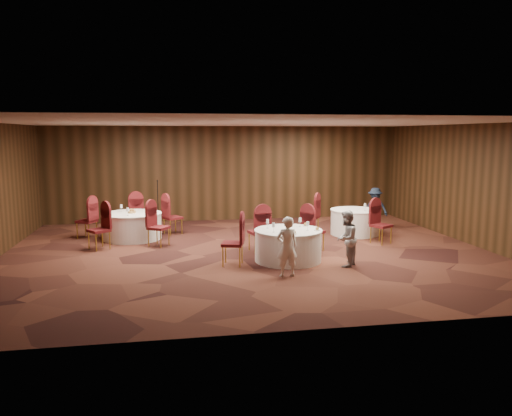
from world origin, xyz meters
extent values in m
plane|color=black|center=(0.00, 0.00, 0.00)|extent=(12.00, 12.00, 0.00)
plane|color=silver|center=(0.00, 0.00, 3.20)|extent=(12.00, 12.00, 0.00)
plane|color=black|center=(0.00, 5.00, 1.60)|extent=(12.00, 0.00, 12.00)
plane|color=black|center=(0.00, -5.00, 1.60)|extent=(12.00, 0.00, 12.00)
plane|color=black|center=(6.00, 0.00, 1.60)|extent=(0.00, 10.00, 10.00)
cylinder|color=white|center=(0.76, -0.90, 0.36)|extent=(1.54, 1.54, 0.72)
cylinder|color=white|center=(0.76, -0.90, 0.72)|extent=(1.57, 1.57, 0.03)
cylinder|color=white|center=(-2.97, 2.26, 0.36)|extent=(1.61, 1.61, 0.72)
cylinder|color=white|center=(-2.97, 2.26, 0.72)|extent=(1.64, 1.64, 0.03)
cylinder|color=white|center=(3.44, 1.79, 0.36)|extent=(1.41, 1.41, 0.72)
cylinder|color=white|center=(3.44, 1.79, 0.72)|extent=(1.44, 1.44, 0.03)
cylinder|color=silver|center=(0.33, -0.64, 0.74)|extent=(0.06, 0.06, 0.01)
cylinder|color=silver|center=(0.33, -0.64, 0.80)|extent=(0.01, 0.01, 0.11)
cone|color=silver|center=(0.33, -0.64, 0.91)|extent=(0.08, 0.08, 0.10)
cylinder|color=silver|center=(0.64, -1.30, 0.74)|extent=(0.06, 0.06, 0.01)
cylinder|color=silver|center=(0.64, -1.30, 0.80)|extent=(0.01, 0.01, 0.11)
cone|color=silver|center=(0.64, -1.30, 0.91)|extent=(0.08, 0.08, 0.10)
cylinder|color=silver|center=(1.17, -1.11, 0.74)|extent=(0.06, 0.06, 0.01)
cylinder|color=silver|center=(1.17, -1.11, 0.80)|extent=(0.01, 0.01, 0.11)
cone|color=silver|center=(1.17, -1.11, 0.91)|extent=(0.08, 0.08, 0.10)
cylinder|color=silver|center=(1.13, -0.58, 0.74)|extent=(0.06, 0.06, 0.01)
cylinder|color=silver|center=(1.13, -0.58, 0.80)|extent=(0.01, 0.01, 0.11)
cone|color=silver|center=(1.13, -0.58, 0.91)|extent=(0.08, 0.08, 0.10)
cylinder|color=silver|center=(0.37, -1.14, 0.74)|extent=(0.06, 0.06, 0.01)
cylinder|color=silver|center=(0.37, -1.14, 0.80)|extent=(0.01, 0.01, 0.11)
cone|color=silver|center=(0.37, -1.14, 0.91)|extent=(0.08, 0.08, 0.10)
cylinder|color=white|center=(0.77, -1.42, 0.75)|extent=(0.15, 0.15, 0.01)
sphere|color=#9E6B33|center=(0.77, -1.42, 0.79)|extent=(0.08, 0.08, 0.08)
cylinder|color=white|center=(1.39, -1.12, 0.75)|extent=(0.15, 0.15, 0.01)
sphere|color=#9E6B33|center=(1.39, -1.12, 0.79)|extent=(0.08, 0.08, 0.08)
cylinder|color=white|center=(1.28, -0.54, 0.75)|extent=(0.15, 0.15, 0.01)
sphere|color=#9E6B33|center=(1.28, -0.54, 0.79)|extent=(0.08, 0.08, 0.08)
cylinder|color=silver|center=(-2.50, 2.38, 0.74)|extent=(0.06, 0.06, 0.01)
cylinder|color=silver|center=(-2.50, 2.38, 0.80)|extent=(0.01, 0.01, 0.11)
cone|color=silver|center=(-2.50, 2.38, 0.91)|extent=(0.08, 0.08, 0.10)
cylinder|color=silver|center=(-3.28, 2.51, 0.74)|extent=(0.06, 0.06, 0.01)
cylinder|color=silver|center=(-3.28, 2.51, 0.80)|extent=(0.01, 0.01, 0.11)
cone|color=silver|center=(-3.28, 2.51, 0.91)|extent=(0.08, 0.08, 0.10)
cylinder|color=silver|center=(-3.05, 1.83, 0.74)|extent=(0.06, 0.06, 0.01)
cylinder|color=silver|center=(-3.05, 1.83, 0.80)|extent=(0.01, 0.01, 0.11)
cone|color=silver|center=(-3.05, 1.83, 0.91)|extent=(0.08, 0.08, 0.10)
cylinder|color=olive|center=(-2.97, 2.26, 0.77)|extent=(0.22, 0.22, 0.06)
sphere|color=#9E6B33|center=(-3.00, 2.28, 0.83)|extent=(0.07, 0.07, 0.07)
sphere|color=#9E6B33|center=(-2.93, 2.24, 0.83)|extent=(0.07, 0.07, 0.07)
cylinder|color=silver|center=(3.62, 1.52, 0.74)|extent=(0.06, 0.06, 0.01)
cylinder|color=silver|center=(3.62, 1.52, 0.80)|extent=(0.01, 0.01, 0.11)
cone|color=silver|center=(3.62, 1.52, 0.91)|extent=(0.08, 0.08, 0.10)
cylinder|color=black|center=(-2.28, 3.60, 0.01)|extent=(0.24, 0.24, 0.02)
cylinder|color=black|center=(-2.28, 3.60, 0.78)|extent=(0.02, 0.02, 1.52)
cylinder|color=black|center=(-2.28, 3.65, 1.51)|extent=(0.04, 0.12, 0.04)
imported|color=white|center=(0.43, -2.15, 0.63)|extent=(0.49, 0.35, 1.26)
imported|color=#A7A6AB|center=(1.92, -1.59, 0.63)|extent=(0.75, 0.77, 1.26)
imported|color=black|center=(4.45, 2.70, 0.63)|extent=(0.92, 0.91, 1.27)
camera|label=1|loc=(-1.93, -11.92, 2.92)|focal=35.00mm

